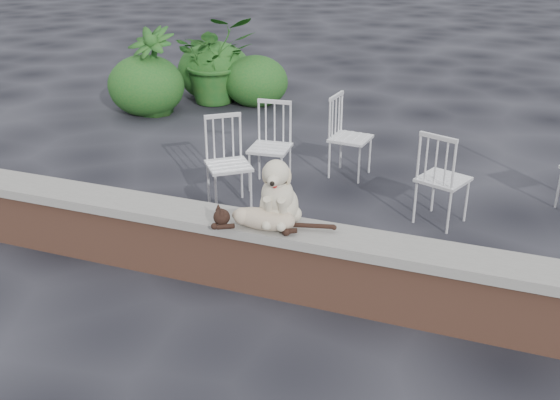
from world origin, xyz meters
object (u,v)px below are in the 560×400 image
(chair_b, at_px, (270,147))
(chair_a, at_px, (229,164))
(dog, at_px, (279,189))
(potted_plant_a, at_px, (216,59))
(chair_c, at_px, (443,177))
(potted_plant_b, at_px, (153,72))
(chair_e, at_px, (351,137))
(cat, at_px, (262,218))

(chair_b, bearing_deg, chair_a, -112.38)
(dog, height_order, potted_plant_a, potted_plant_a)
(chair_a, height_order, chair_c, same)
(chair_c, bearing_deg, chair_a, 31.14)
(chair_b, xyz_separation_m, potted_plant_b, (-2.70, 2.08, 0.17))
(chair_c, bearing_deg, chair_e, -17.28)
(chair_b, bearing_deg, dog, -71.89)
(chair_a, relative_size, chair_c, 1.00)
(dog, bearing_deg, cat, -128.38)
(chair_b, relative_size, potted_plant_a, 0.68)
(chair_a, xyz_separation_m, chair_c, (2.08, 0.40, 0.00))
(cat, xyz_separation_m, potted_plant_b, (-3.47, 4.16, -0.03))
(chair_e, bearing_deg, chair_a, 149.73)
(dog, relative_size, chair_e, 0.60)
(potted_plant_b, bearing_deg, potted_plant_a, 57.36)
(cat, height_order, chair_b, chair_b)
(dog, xyz_separation_m, chair_c, (1.04, 1.69, -0.39))
(chair_e, height_order, chair_a, same)
(dog, relative_size, potted_plant_a, 0.41)
(cat, xyz_separation_m, chair_a, (-0.96, 1.44, -0.20))
(chair_c, relative_size, potted_plant_a, 0.68)
(dog, bearing_deg, chair_e, 82.15)
(chair_e, xyz_separation_m, potted_plant_b, (-3.43, 1.44, 0.17))
(chair_c, height_order, potted_plant_a, potted_plant_a)
(dog, height_order, chair_c, dog)
(potted_plant_a, relative_size, potted_plant_b, 1.08)
(chair_b, distance_m, potted_plant_b, 3.41)
(chair_e, relative_size, potted_plant_a, 0.68)
(chair_e, xyz_separation_m, potted_plant_a, (-2.84, 2.36, 0.23))
(cat, height_order, potted_plant_a, potted_plant_a)
(potted_plant_a, bearing_deg, dog, -59.10)
(dog, xyz_separation_m, cat, (-0.08, -0.15, -0.19))
(dog, height_order, potted_plant_b, potted_plant_b)
(dog, height_order, cat, dog)
(chair_e, xyz_separation_m, chair_c, (1.15, -0.89, 0.00))
(chair_a, xyz_separation_m, chair_b, (0.20, 0.64, 0.00))
(potted_plant_b, bearing_deg, chair_c, -26.86)
(chair_a, distance_m, chair_c, 2.12)
(chair_b, bearing_deg, cat, -75.33)
(cat, bearing_deg, potted_plant_a, 109.16)
(chair_a, relative_size, chair_b, 1.00)
(chair_e, bearing_deg, chair_c, -122.02)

